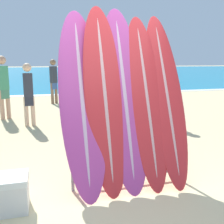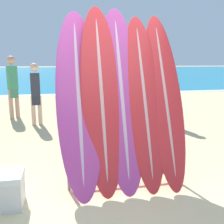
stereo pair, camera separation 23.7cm
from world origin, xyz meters
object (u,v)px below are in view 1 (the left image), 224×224
object	(u,v)px
surfboard_slot_2	(124,96)
surfboard_slot_3	(146,99)
person_mid_beach	(3,85)
cooler_box	(7,193)
surfboard_slot_1	(105,96)
person_far_right	(155,88)
person_near_water	(28,92)
person_far_left	(54,80)
surfboard_slot_0	(82,99)
surfboard_rack	(128,153)
surfboard_slot_4	(166,97)

from	to	relation	value
surfboard_slot_2	surfboard_slot_3	distance (m)	0.31
person_mid_beach	cooler_box	bearing A→B (deg)	64.19
surfboard_slot_1	person_far_right	size ratio (longest dim) A/B	1.42
surfboard_slot_1	person_near_water	xyz separation A→B (m)	(-1.11, 3.64, -0.33)
person_far_right	surfboard_slot_3	bearing A→B (deg)	169.80
person_far_right	person_far_left	bearing A→B (deg)	47.67
person_far_left	surfboard_slot_0	bearing A→B (deg)	60.13
surfboard_slot_0	surfboard_slot_1	world-z (taller)	surfboard_slot_1
surfboard_slot_2	person_near_water	size ratio (longest dim) A/B	1.49
person_near_water	person_far_left	size ratio (longest dim) A/B	0.93
surfboard_slot_0	person_far_left	size ratio (longest dim) A/B	1.37
person_near_water	person_mid_beach	bearing A→B (deg)	-59.03
surfboard_rack	surfboard_slot_2	bearing A→B (deg)	94.58
surfboard_slot_1	person_far_left	xyz separation A→B (m)	(-0.32, 7.16, -0.27)
surfboard_slot_3	person_far_right	xyz separation A→B (m)	(1.57, 3.22, -0.22)
person_far_left	person_far_right	bearing A→B (deg)	91.78
surfboard_rack	surfboard_slot_4	distance (m)	0.93
surfboard_slot_4	surfboard_rack	bearing A→B (deg)	-169.17
surfboard_slot_4	person_near_water	world-z (taller)	surfboard_slot_4
surfboard_slot_3	person_far_left	xyz separation A→B (m)	(-0.90, 7.18, -0.21)
person_mid_beach	cooler_box	world-z (taller)	person_mid_beach
surfboard_rack	surfboard_slot_1	bearing A→B (deg)	156.68
person_far_left	person_far_right	distance (m)	4.66
surfboard_slot_1	person_near_water	distance (m)	3.82
surfboard_slot_0	surfboard_slot_3	xyz separation A→B (m)	(0.87, -0.05, -0.03)
surfboard_slot_1	surfboard_slot_4	world-z (taller)	surfboard_slot_1
surfboard_slot_0	surfboard_slot_3	distance (m)	0.87
surfboard_slot_2	cooler_box	distance (m)	1.82
surfboard_slot_3	cooler_box	size ratio (longest dim) A/B	5.00
surfboard_slot_0	person_far_right	size ratio (longest dim) A/B	1.38
surfboard_slot_3	surfboard_slot_4	bearing A→B (deg)	2.57
surfboard_rack	surfboard_slot_0	world-z (taller)	surfboard_slot_0
surfboard_rack	surfboard_slot_2	distance (m)	0.76
surfboard_slot_2	surfboard_slot_4	world-z (taller)	surfboard_slot_2
surfboard_slot_4	cooler_box	world-z (taller)	surfboard_slot_4
person_near_water	person_far_right	xyz separation A→B (m)	(3.25, -0.44, 0.06)
surfboard_slot_3	person_far_left	world-z (taller)	surfboard_slot_3
surfboard_rack	surfboard_slot_0	distance (m)	0.94
surfboard_rack	person_near_water	distance (m)	4.03
person_far_left	surfboard_slot_1	bearing A→B (deg)	62.46
surfboard_slot_0	surfboard_slot_3	world-z (taller)	surfboard_slot_0
surfboard_slot_2	person_mid_beach	size ratio (longest dim) A/B	1.33
surfboard_slot_0	person_far_right	bearing A→B (deg)	52.52
surfboard_rack	surfboard_slot_3	xyz separation A→B (m)	(0.29, 0.10, 0.70)
surfboard_rack	person_far_right	bearing A→B (deg)	60.75
person_far_right	person_mid_beach	bearing A→B (deg)	85.33
person_far_left	cooler_box	world-z (taller)	person_far_left
surfboard_slot_0	person_far_right	distance (m)	4.01
surfboard_slot_4	person_far_left	world-z (taller)	surfboard_slot_4
person_far_right	cooler_box	size ratio (longest dim) A/B	3.72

